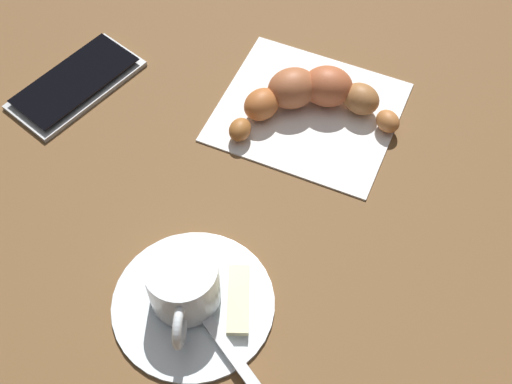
{
  "coord_description": "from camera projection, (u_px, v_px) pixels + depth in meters",
  "views": [
    {
      "loc": [
        -0.27,
        -0.14,
        0.5
      ],
      "look_at": [
        0.01,
        0.01,
        0.01
      ],
      "focal_mm": 47.36,
      "sensor_mm": 36.0,
      "label": 1
    }
  ],
  "objects": [
    {
      "name": "croissant",
      "position": [
        311.0,
        94.0,
        0.64
      ],
      "size": [
        0.12,
        0.15,
        0.04
      ],
      "color": "#B36B37",
      "rests_on": "napkin"
    },
    {
      "name": "napkin",
      "position": [
        308.0,
        111.0,
        0.66
      ],
      "size": [
        0.17,
        0.18,
        0.0
      ],
      "primitive_type": "cube",
      "rotation": [
        0.0,
        0.0,
        0.09
      ],
      "color": "white",
      "rests_on": "ground"
    },
    {
      "name": "ground_plane",
      "position": [
        264.0,
        217.0,
        0.59
      ],
      "size": [
        1.8,
        1.8,
        0.0
      ],
      "primitive_type": "plane",
      "color": "brown"
    },
    {
      "name": "sugar_packet",
      "position": [
        238.0,
        299.0,
        0.54
      ],
      "size": [
        0.06,
        0.04,
        0.01
      ],
      "primitive_type": "cube",
      "rotation": [
        0.0,
        0.0,
        6.77
      ],
      "color": "beige",
      "rests_on": "saucer"
    },
    {
      "name": "espresso_cup",
      "position": [
        183.0,
        284.0,
        0.52
      ],
      "size": [
        0.08,
        0.06,
        0.05
      ],
      "color": "silver",
      "rests_on": "saucer"
    },
    {
      "name": "teaspoon",
      "position": [
        199.0,
        309.0,
        0.53
      ],
      "size": [
        0.07,
        0.12,
        0.01
      ],
      "color": "silver",
      "rests_on": "saucer"
    },
    {
      "name": "cell_phone",
      "position": [
        76.0,
        83.0,
        0.67
      ],
      "size": [
        0.14,
        0.09,
        0.01
      ],
      "color": "#B6B8B9",
      "rests_on": "ground"
    },
    {
      "name": "saucer",
      "position": [
        193.0,
        303.0,
        0.54
      ],
      "size": [
        0.13,
        0.13,
        0.01
      ],
      "primitive_type": "cylinder",
      "color": "silver",
      "rests_on": "ground"
    }
  ]
}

